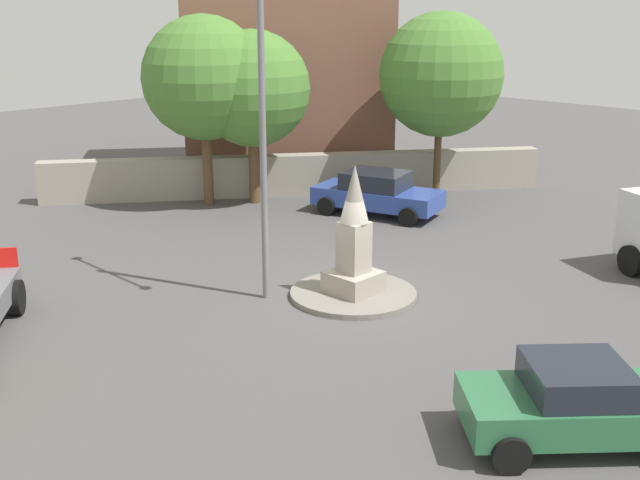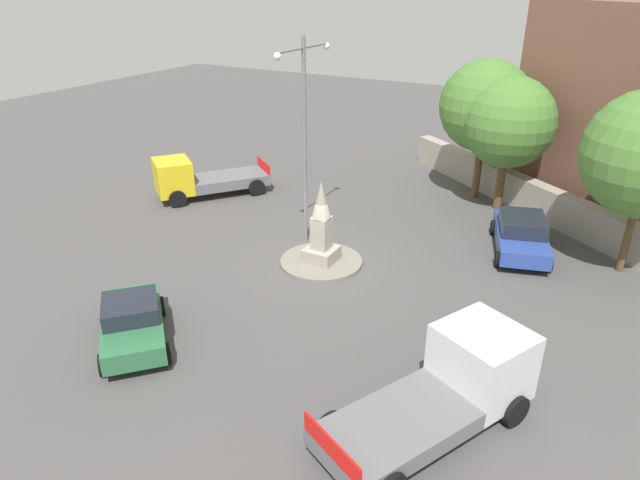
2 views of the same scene
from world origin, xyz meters
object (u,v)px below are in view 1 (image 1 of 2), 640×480
corner_building (282,63)px  tree_mid_cluster (441,75)px  streetlamp (262,99)px  tree_far_corner (204,78)px  car_green_far_side (577,403)px  monument (354,240)px  car_blue_approaching (377,193)px  tree_near_wall (252,89)px

corner_building → tree_mid_cluster: bearing=-174.3°
streetlamp → corner_building: (11.18, -11.06, -0.36)m
tree_mid_cluster → tree_far_corner: bearing=53.3°
streetlamp → car_green_far_side: 9.82m
corner_building → tree_far_corner: bearing=112.7°
monument → tree_far_corner: tree_far_corner is taller
car_blue_approaching → car_green_far_side: (-12.08, 9.02, -0.04)m
monument → tree_near_wall: (9.13, -4.67, 2.67)m
monument → car_green_far_side: monument is taller
car_blue_approaching → corner_building: 9.27m
monument → tree_mid_cluster: tree_mid_cluster is taller
monument → tree_mid_cluster: (4.98, -10.23, 3.08)m
tree_far_corner → monument: bearing=161.9°
tree_far_corner → tree_near_wall: bearing=-126.7°
car_blue_approaching → tree_mid_cluster: 5.30m
corner_building → monument: bearing=143.3°
streetlamp → tree_far_corner: bearing=-29.7°
car_blue_approaching → car_green_far_side: 15.08m
streetlamp → car_blue_approaching: bearing=-68.0°
car_green_far_side → corner_building: corner_building is taller
tree_mid_cluster → car_blue_approaching: bearing=92.9°
corner_building → tree_mid_cluster: size_ratio=1.35×
streetlamp → corner_building: size_ratio=0.89×
tree_near_wall → tree_mid_cluster: tree_mid_cluster is taller
monument → corner_building: size_ratio=0.35×
car_blue_approaching → tree_mid_cluster: tree_mid_cluster is taller
monument → tree_mid_cluster: size_ratio=0.48×
car_green_far_side → streetlamp: bearing=-5.9°
monument → corner_building: 16.15m
streetlamp → car_green_far_side: (-8.81, 0.91, -4.24)m
car_green_far_side → corner_building: 23.62m
corner_building → tree_mid_cluster: 7.76m
corner_building → car_blue_approaching: bearing=159.6°
tree_near_wall → monument: bearing=152.9°
corner_building → tree_far_corner: corner_building is taller
tree_mid_cluster → tree_near_wall: bearing=53.3°
car_blue_approaching → corner_building: (7.91, -2.94, 3.84)m
monument → car_blue_approaching: monument is taller
monument → tree_mid_cluster: bearing=-64.0°
monument → streetlamp: size_ratio=0.40×
monument → streetlamp: 4.13m
tree_near_wall → tree_far_corner: (1.01, 1.35, 0.40)m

